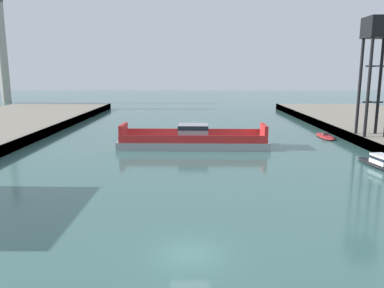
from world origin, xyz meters
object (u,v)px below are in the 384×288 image
Objects in this scene: moored_boat_near_right at (325,136)px; crane_tower at (378,40)px; smokestack_distant_a at (2,47)px; moored_boat_mid_left at (380,162)px; chain_ferry at (193,140)px.

crane_tower reaches higher than moored_boat_near_right.
smokestack_distant_a is (-91.75, 76.75, 3.67)m from crane_tower.
smokestack_distant_a is (-87.42, 70.28, 18.61)m from moored_boat_near_right.
moored_boat_mid_left is at bearing -46.01° from smokestack_distant_a.
moored_boat_near_right is at bearing 20.36° from chain_ferry.
moored_boat_mid_left is 126.51m from smokestack_distant_a.
moored_boat_mid_left reaches higher than moored_boat_near_right.
crane_tower is at bearing 3.62° from chain_ferry.
moored_boat_mid_left is at bearing -91.35° from moored_boat_near_right.
crane_tower is 0.47× the size of smokestack_distant_a.
chain_ferry is at bearing 151.51° from moored_boat_mid_left.
moored_boat_near_right is 0.20× the size of smokestack_distant_a.
smokestack_distant_a is at bearing 140.09° from crane_tower.
chain_ferry is 23.39m from moored_boat_near_right.
smokestack_distant_a reaches higher than moored_boat_mid_left.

